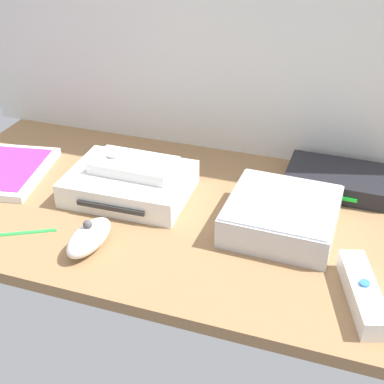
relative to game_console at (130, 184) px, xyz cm
name	(u,v)px	position (x,y,z in cm)	size (l,w,h in cm)	color
ground_plane	(192,217)	(12.31, -1.92, -3.20)	(100.00, 48.00, 2.00)	#936D47
game_console	(130,184)	(0.00, 0.00, 0.00)	(21.39, 16.91, 4.40)	white
mini_computer	(281,216)	(27.45, -2.26, 0.44)	(17.48, 17.48, 5.30)	silver
game_case	(9,171)	(-24.83, -0.91, -1.44)	(16.69, 21.07, 1.56)	white
network_router	(337,180)	(34.71, 14.11, -0.50)	(18.14, 12.55, 3.40)	black
remote_wand	(362,293)	(40.91, -15.16, -0.69)	(7.84, 15.20, 3.40)	white
remote_nunchuk	(89,237)	(0.67, -16.38, -0.16)	(5.37, 10.39, 5.10)	white
remote_classic_pad	(134,165)	(0.51, 1.14, 3.21)	(14.47, 8.13, 2.40)	white
stylus_pen	(28,231)	(-10.71, -16.08, -1.85)	(0.70, 0.70, 9.00)	green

